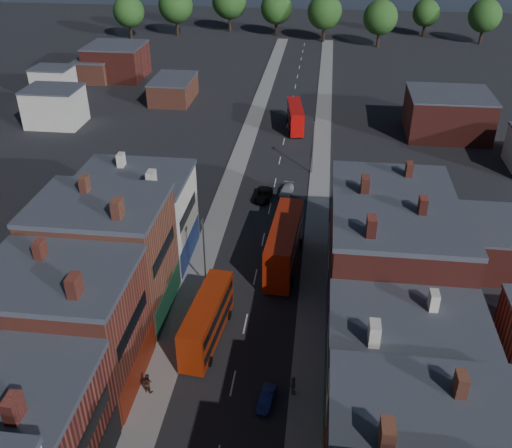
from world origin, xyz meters
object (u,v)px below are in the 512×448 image
(bus_2, at_px, (295,116))
(ped_3, at_px, (293,385))
(car_1, at_px, (267,399))
(ped_1, at_px, (147,383))
(car_2, at_px, (263,195))
(car_3, at_px, (287,190))
(bus_0, at_px, (207,319))
(bus_1, at_px, (284,244))

(bus_2, bearing_deg, ped_3, -94.50)
(bus_2, relative_size, car_1, 3.22)
(bus_2, bearing_deg, ped_1, -105.57)
(car_2, bearing_deg, ped_1, -94.89)
(car_3, distance_m, ped_3, 37.28)
(car_2, xyz_separation_m, car_3, (3.14, 1.88, -0.07))
(bus_0, relative_size, car_1, 3.29)
(ped_3, bearing_deg, car_3, 0.96)
(car_1, bearing_deg, bus_1, 98.41)
(bus_2, bearing_deg, car_2, -103.54)
(bus_2, height_order, car_2, bus_2)
(bus_1, bearing_deg, car_3, 96.68)
(bus_1, xyz_separation_m, car_3, (-1.02, 17.76, -2.35))
(bus_0, bearing_deg, car_3, 86.24)
(bus_0, bearing_deg, ped_3, -29.19)
(bus_0, distance_m, bus_2, 57.10)
(ped_3, bearing_deg, bus_1, 2.66)
(car_1, bearing_deg, ped_3, 38.03)
(ped_3, bearing_deg, bus_2, -0.76)
(bus_1, height_order, car_2, bus_1)
(car_3, xyz_separation_m, ped_1, (-9.01, -38.35, 0.48))
(bus_0, xyz_separation_m, ped_3, (8.55, -5.96, -1.37))
(bus_2, distance_m, car_2, 27.79)
(car_1, height_order, car_2, car_2)
(bus_0, relative_size, ped_3, 5.59)
(bus_1, distance_m, ped_3, 19.60)
(car_2, xyz_separation_m, ped_3, (6.50, -35.25, 0.42))
(bus_1, distance_m, ped_1, 22.98)
(car_2, height_order, ped_1, ped_1)
(car_1, xyz_separation_m, ped_3, (2.13, 1.24, 0.54))
(car_1, bearing_deg, car_3, 99.67)
(car_1, distance_m, car_2, 36.75)
(car_1, bearing_deg, bus_0, 139.55)
(car_2, height_order, car_3, car_2)
(car_3, bearing_deg, car_1, -80.83)
(car_2, bearing_deg, bus_1, -71.07)
(bus_0, height_order, car_3, bus_0)
(car_2, bearing_deg, car_1, -78.93)
(car_3, distance_m, ped_1, 39.40)
(car_1, distance_m, car_3, 38.39)
(car_2, relative_size, ped_1, 2.48)
(ped_1, relative_size, ped_3, 0.99)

